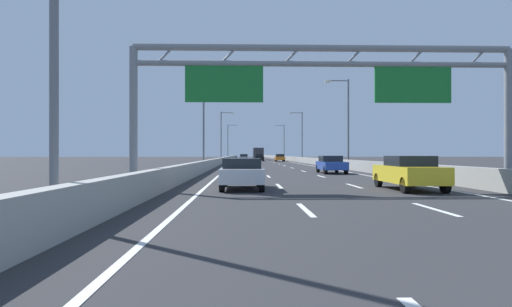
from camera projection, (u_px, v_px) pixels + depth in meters
ground_plane at (259, 161)px, 99.77m from camera, size 260.00×260.00×0.00m
lane_dash_left_1 at (306, 210)px, 12.26m from camera, size 0.16×3.00×0.01m
lane_dash_left_2 at (279, 186)px, 21.26m from camera, size 0.16×3.00×0.01m
lane_dash_left_3 at (268, 176)px, 30.25m from camera, size 0.16×3.00×0.01m
lane_dash_left_4 at (263, 171)px, 39.25m from camera, size 0.16×3.00×0.01m
lane_dash_left_5 at (259, 168)px, 48.24m from camera, size 0.16×3.00×0.01m
lane_dash_left_6 at (257, 166)px, 57.24m from camera, size 0.16×3.00×0.01m
lane_dash_left_7 at (255, 164)px, 66.24m from camera, size 0.16×3.00×0.01m
lane_dash_left_8 at (253, 163)px, 75.23m from camera, size 0.16×3.00×0.01m
lane_dash_left_9 at (252, 162)px, 84.23m from camera, size 0.16×3.00×0.01m
lane_dash_left_10 at (251, 161)px, 93.23m from camera, size 0.16×3.00×0.01m
lane_dash_left_11 at (251, 160)px, 102.22m from camera, size 0.16×3.00×0.01m
lane_dash_left_12 at (250, 160)px, 111.22m from camera, size 0.16×3.00×0.01m
lane_dash_left_13 at (250, 159)px, 120.21m from camera, size 0.16×3.00×0.01m
lane_dash_left_14 at (249, 159)px, 129.21m from camera, size 0.16×3.00×0.01m
lane_dash_left_15 at (249, 159)px, 138.21m from camera, size 0.16×3.00×0.01m
lane_dash_left_16 at (248, 158)px, 147.20m from camera, size 0.16×3.00×0.01m
lane_dash_left_17 at (248, 158)px, 156.20m from camera, size 0.16×3.00×0.01m
lane_dash_right_1 at (435, 209)px, 12.36m from camera, size 0.16×3.00×0.01m
lane_dash_right_2 at (354, 186)px, 21.36m from camera, size 0.16×3.00×0.01m
lane_dash_right_3 at (321, 176)px, 30.36m from camera, size 0.16×3.00×0.01m
lane_dash_right_4 at (303, 171)px, 39.35m from camera, size 0.16×3.00×0.01m
lane_dash_right_5 at (292, 168)px, 48.35m from camera, size 0.16×3.00×0.01m
lane_dash_right_6 at (284, 166)px, 57.34m from camera, size 0.16×3.00×0.01m
lane_dash_right_7 at (279, 164)px, 66.34m from camera, size 0.16×3.00×0.01m
lane_dash_right_8 at (275, 163)px, 75.34m from camera, size 0.16×3.00×0.01m
lane_dash_right_9 at (271, 162)px, 84.33m from camera, size 0.16×3.00×0.01m
lane_dash_right_10 at (269, 161)px, 93.33m from camera, size 0.16×3.00×0.01m
lane_dash_right_11 at (266, 160)px, 102.33m from camera, size 0.16×3.00×0.01m
lane_dash_right_12 at (264, 160)px, 111.32m from camera, size 0.16×3.00×0.01m
lane_dash_right_13 at (263, 159)px, 120.32m from camera, size 0.16×3.00×0.01m
lane_dash_right_14 at (261, 159)px, 129.31m from camera, size 0.16×3.00×0.01m
lane_dash_right_15 at (260, 159)px, 138.31m from camera, size 0.16×3.00×0.01m
lane_dash_right_16 at (259, 158)px, 147.31m from camera, size 0.16×3.00×0.01m
lane_dash_right_17 at (258, 158)px, 156.30m from camera, size 0.16×3.00×0.01m
edge_line_left at (234, 162)px, 87.63m from camera, size 0.16×176.00×0.01m
edge_line_right at (288, 162)px, 87.93m from camera, size 0.16×176.00×0.01m
barrier_left at (229, 158)px, 109.57m from camera, size 0.45×220.00×0.95m
barrier_right at (285, 158)px, 109.97m from camera, size 0.45×220.00×0.95m
sign_gantry at (322, 79)px, 19.58m from camera, size 16.93×0.36×6.36m
streetlamp_left_mid at (206, 117)px, 47.11m from camera, size 2.58×0.28×9.50m
streetlamp_right_mid at (346, 118)px, 47.54m from camera, size 2.58×0.28×9.50m
streetlamp_left_far at (222, 133)px, 84.36m from camera, size 2.58×0.28×9.50m
streetlamp_right_far at (301, 134)px, 84.79m from camera, size 2.58×0.28×9.50m
streetlamp_left_distant at (229, 140)px, 121.62m from camera, size 2.58×0.28×9.50m
streetlamp_right_distant at (283, 140)px, 122.05m from camera, size 2.58×0.28×9.50m
yellow_car at (409, 172)px, 19.09m from camera, size 1.81×4.53×1.46m
red_car at (244, 157)px, 117.14m from camera, size 1.83×4.64×1.47m
black_car at (259, 158)px, 94.27m from camera, size 1.89×4.43×1.44m
white_car at (242, 173)px, 19.50m from camera, size 1.82×4.17×1.35m
silver_car at (244, 157)px, 98.49m from camera, size 1.87×4.46×1.46m
blue_car at (331, 164)px, 35.25m from camera, size 1.77×4.46×1.39m
orange_car at (280, 158)px, 89.30m from camera, size 1.77×4.35×1.50m
box_truck at (258, 153)px, 110.01m from camera, size 2.45×9.00×2.99m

